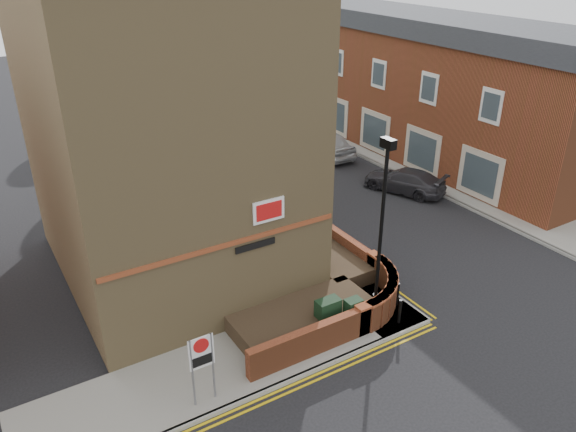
{
  "coord_description": "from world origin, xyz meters",
  "views": [
    {
      "loc": [
        -9.14,
        -10.73,
        11.69
      ],
      "look_at": [
        -0.16,
        4.0,
        3.15
      ],
      "focal_mm": 35.0,
      "sensor_mm": 36.0,
      "label": 1
    }
  ],
  "objects_px": {
    "zone_sign": "(202,358)",
    "utility_cabinet_large": "(328,315)",
    "lamppost": "(381,231)",
    "silver_car_near": "(268,166)"
  },
  "relations": [
    {
      "from": "lamppost",
      "to": "zone_sign",
      "type": "xyz_separation_m",
      "value": [
        -6.6,
        -0.7,
        -1.7
      ]
    },
    {
      "from": "lamppost",
      "to": "utility_cabinet_large",
      "type": "distance_m",
      "value": 3.24
    },
    {
      "from": "utility_cabinet_large",
      "to": "silver_car_near",
      "type": "relative_size",
      "value": 0.27
    },
    {
      "from": "zone_sign",
      "to": "lamppost",
      "type": "bearing_deg",
      "value": 6.07
    },
    {
      "from": "utility_cabinet_large",
      "to": "lamppost",
      "type": "bearing_deg",
      "value": -3.01
    },
    {
      "from": "zone_sign",
      "to": "utility_cabinet_large",
      "type": "bearing_deg",
      "value": 9.69
    },
    {
      "from": "lamppost",
      "to": "utility_cabinet_large",
      "type": "bearing_deg",
      "value": 176.99
    },
    {
      "from": "utility_cabinet_large",
      "to": "silver_car_near",
      "type": "bearing_deg",
      "value": 68.64
    },
    {
      "from": "lamppost",
      "to": "utility_cabinet_large",
      "type": "relative_size",
      "value": 5.25
    },
    {
      "from": "lamppost",
      "to": "silver_car_near",
      "type": "height_order",
      "value": "lamppost"
    }
  ]
}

